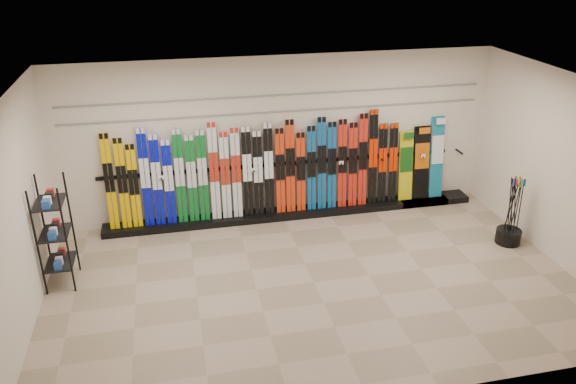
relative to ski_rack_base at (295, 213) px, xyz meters
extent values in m
plane|color=gray|center=(-0.22, -2.28, -0.06)|extent=(8.00, 8.00, 0.00)
plane|color=beige|center=(-0.22, 0.22, 1.44)|extent=(8.00, 0.00, 8.00)
plane|color=beige|center=(-4.22, -2.28, 1.44)|extent=(0.00, 5.00, 5.00)
plane|color=beige|center=(3.78, -2.28, 1.44)|extent=(0.00, 5.00, 5.00)
plane|color=silver|center=(-0.22, -2.28, 2.94)|extent=(8.00, 8.00, 0.00)
cube|color=black|center=(0.00, 0.00, 0.00)|extent=(8.00, 0.40, 0.12)
cube|color=#E6B300|center=(-3.28, 0.03, 0.92)|extent=(0.17, 0.18, 1.73)
cube|color=#E6B300|center=(-3.07, 0.03, 0.88)|extent=(0.17, 0.17, 1.63)
cube|color=#E6B300|center=(-2.88, 0.02, 0.81)|extent=(0.17, 0.16, 1.51)
cube|color=#060EA9|center=(-2.68, 0.03, 0.95)|extent=(0.17, 0.18, 1.78)
cube|color=#060EA9|center=(-2.48, 0.03, 0.89)|extent=(0.17, 0.17, 1.66)
cube|color=#060EA9|center=(-2.28, 0.02, 0.83)|extent=(0.17, 0.16, 1.55)
cube|color=#0B6322|center=(-2.08, 0.03, 0.92)|extent=(0.17, 0.18, 1.72)
cube|color=#0B6322|center=(-1.88, 0.03, 0.86)|extent=(0.17, 0.17, 1.60)
cube|color=#0B6322|center=(-1.68, 0.03, 0.90)|extent=(0.17, 0.17, 1.68)
cube|color=silver|center=(-1.47, 0.04, 0.96)|extent=(0.17, 0.19, 1.80)
cube|color=silver|center=(-1.28, 0.03, 0.87)|extent=(0.17, 0.17, 1.61)
cube|color=silver|center=(-1.08, 0.03, 0.90)|extent=(0.17, 0.17, 1.68)
cube|color=black|center=(-0.88, 0.03, 0.90)|extent=(0.17, 0.18, 1.68)
cube|color=black|center=(-0.68, 0.02, 0.85)|extent=(0.17, 0.17, 1.58)
cube|color=black|center=(-0.48, 0.03, 0.92)|extent=(0.17, 0.18, 1.72)
cube|color=red|center=(-0.27, 0.03, 0.86)|extent=(0.17, 0.17, 1.61)
cube|color=red|center=(-0.08, 0.03, 0.94)|extent=(0.17, 0.18, 1.75)
cube|color=red|center=(0.12, 0.02, 0.81)|extent=(0.17, 0.16, 1.50)
cube|color=#0E5089|center=(0.32, 0.03, 0.86)|extent=(0.17, 0.17, 1.61)
cube|color=#0E5089|center=(0.52, 0.03, 0.94)|extent=(0.17, 0.18, 1.76)
cube|color=#0E5089|center=(0.72, 0.03, 0.89)|extent=(0.17, 0.17, 1.66)
cube|color=red|center=(0.92, 0.03, 0.91)|extent=(0.17, 0.18, 1.69)
cube|color=red|center=(1.13, 0.03, 0.87)|extent=(0.17, 0.17, 1.62)
cube|color=red|center=(1.32, 0.03, 0.95)|extent=(0.17, 0.18, 1.78)
cube|color=black|center=(1.52, 0.04, 0.98)|extent=(0.17, 0.19, 1.84)
cube|color=black|center=(1.72, 0.02, 0.84)|extent=(0.17, 0.16, 1.56)
cube|color=black|center=(1.93, 0.02, 0.84)|extent=(0.17, 0.16, 1.56)
cube|color=gold|center=(2.23, 0.07, 0.74)|extent=(0.28, 0.21, 1.36)
cube|color=black|center=(2.54, 0.07, 0.78)|extent=(0.33, 0.22, 1.44)
cube|color=#14728C|center=(2.87, 0.08, 0.86)|extent=(0.27, 0.25, 1.60)
cube|color=black|center=(-3.97, -1.43, 0.78)|extent=(0.40, 0.60, 1.69)
cylinder|color=black|center=(3.38, -1.81, 0.07)|extent=(0.42, 0.42, 0.25)
cylinder|color=black|center=(3.35, -1.75, 0.55)|extent=(0.09, 0.09, 1.18)
cylinder|color=black|center=(3.39, -1.82, 0.55)|extent=(0.03, 0.08, 1.18)
cylinder|color=black|center=(3.48, -1.84, 0.55)|extent=(0.04, 0.03, 1.18)
cylinder|color=black|center=(3.38, -1.72, 0.55)|extent=(0.14, 0.10, 1.17)
cylinder|color=black|center=(3.35, -1.81, 0.55)|extent=(0.04, 0.07, 1.18)
cylinder|color=black|center=(3.47, -1.71, 0.55)|extent=(0.13, 0.11, 1.17)
cylinder|color=black|center=(3.31, -1.78, 0.55)|extent=(0.09, 0.07, 1.18)
cylinder|color=black|center=(3.40, -1.87, 0.55)|extent=(0.11, 0.14, 1.17)
cylinder|color=black|center=(3.35, -1.81, 0.55)|extent=(0.14, 0.10, 1.17)
cube|color=gray|center=(-0.22, 0.20, 1.94)|extent=(7.60, 0.02, 0.03)
cube|color=gray|center=(-0.22, 0.20, 2.24)|extent=(7.60, 0.02, 0.03)
camera|label=1|loc=(-2.17, -9.30, 4.78)|focal=35.00mm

